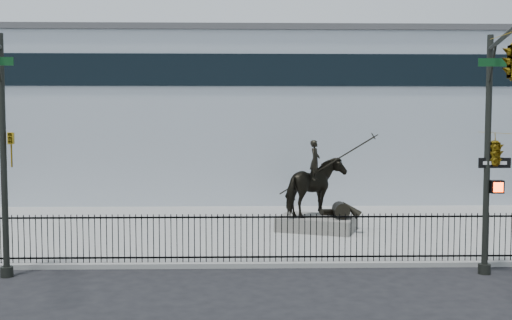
{
  "coord_description": "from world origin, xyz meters",
  "views": [
    {
      "loc": [
        -0.17,
        -17.05,
        4.6
      ],
      "look_at": [
        0.38,
        6.0,
        2.99
      ],
      "focal_mm": 42.0,
      "sensor_mm": 36.0,
      "label": 1
    }
  ],
  "objects": [
    {
      "name": "traffic_signal_right",
      "position": [
        6.47,
        -2.0,
        4.85
      ],
      "size": [
        2.17,
        6.86,
        7.0
      ],
      "color": "black",
      "rests_on": "ground"
    },
    {
      "name": "statue_plinth",
      "position": [
        2.81,
        6.44,
        0.43
      ],
      "size": [
        3.47,
        2.95,
        0.55
      ],
      "primitive_type": "cube",
      "rotation": [
        0.0,
        0.0,
        -0.37
      ],
      "color": "#63605A",
      "rests_on": "plaza"
    },
    {
      "name": "building",
      "position": [
        0.0,
        20.0,
        4.5
      ],
      "size": [
        44.0,
        14.0,
        9.0
      ],
      "primitive_type": "cube",
      "color": "#B4BBC4",
      "rests_on": "ground"
    },
    {
      "name": "ground",
      "position": [
        0.0,
        0.0,
        0.0
      ],
      "size": [
        120.0,
        120.0,
        0.0
      ],
      "primitive_type": "plane",
      "color": "black",
      "rests_on": "ground"
    },
    {
      "name": "picket_fence",
      "position": [
        0.0,
        1.25,
        0.9
      ],
      "size": [
        22.1,
        0.1,
        1.5
      ],
      "color": "black",
      "rests_on": "plaza"
    },
    {
      "name": "plaza",
      "position": [
        0.0,
        7.0,
        0.07
      ],
      "size": [
        30.0,
        12.0,
        0.15
      ],
      "primitive_type": "cube",
      "color": "gray",
      "rests_on": "ground"
    },
    {
      "name": "equestrian_statue",
      "position": [
        2.86,
        6.42,
        1.86
      ],
      "size": [
        3.54,
        2.89,
        3.19
      ],
      "rotation": [
        0.0,
        0.0,
        -0.37
      ],
      "color": "black",
      "rests_on": "statue_plinth"
    },
    {
      "name": "traffic_signal_left",
      "position": [
        -6.75,
        -0.62,
        4.03
      ],
      "size": [
        1.52,
        4.84,
        7.0
      ],
      "color": "black",
      "rests_on": "ground"
    }
  ]
}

